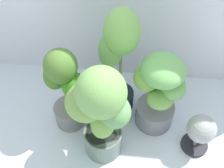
{
  "coord_description": "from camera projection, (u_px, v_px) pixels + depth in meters",
  "views": [
    {
      "loc": [
        0.13,
        -0.75,
        1.75
      ],
      "look_at": [
        0.01,
        0.35,
        0.43
      ],
      "focal_mm": 45.37,
      "sensor_mm": 36.0,
      "label": 1
    }
  ],
  "objects": [
    {
      "name": "ground_plane",
      "position": [
        104.0,
        168.0,
        1.83
      ],
      "size": [
        8.0,
        8.0,
        0.0
      ],
      "primitive_type": "plane",
      "color": "silver",
      "rests_on": "ground"
    },
    {
      "name": "potted_plant_back_center",
      "position": [
        118.0,
        56.0,
        1.76
      ],
      "size": [
        0.29,
        0.24,
        0.86
      ],
      "color": "black",
      "rests_on": "ground"
    },
    {
      "name": "potted_plant_back_right",
      "position": [
        158.0,
        92.0,
        1.8
      ],
      "size": [
        0.39,
        0.38,
        0.62
      ],
      "color": "slate",
      "rests_on": "ground"
    },
    {
      "name": "potted_plant_back_left",
      "position": [
        65.0,
        88.0,
        1.78
      ],
      "size": [
        0.34,
        0.26,
        0.68
      ],
      "color": "gray",
      "rests_on": "ground"
    },
    {
      "name": "potted_plant_center",
      "position": [
        100.0,
        110.0,
        1.59
      ],
      "size": [
        0.43,
        0.31,
        0.75
      ],
      "color": "slate",
      "rests_on": "ground"
    },
    {
      "name": "floor_fan",
      "position": [
        201.0,
        131.0,
        1.78
      ],
      "size": [
        0.24,
        0.24,
        0.31
      ],
      "rotation": [
        0.0,
        0.0,
        -1.96
      ],
      "color": "black",
      "rests_on": "ground"
    }
  ]
}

